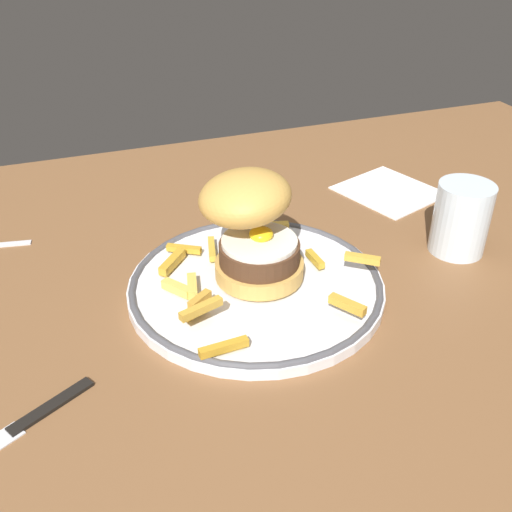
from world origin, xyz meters
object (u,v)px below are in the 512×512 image
Objects in this scene: napkin at (389,191)px; dinner_plate at (256,285)px; knife at (14,429)px; water_glass at (460,223)px; burger at (251,224)px.

dinner_plate is at bearing -147.89° from napkin.
dinner_plate is 1.70× the size of knife.
knife is at bearing -155.07° from dinner_plate.
knife is at bearing -167.14° from water_glass.
napkin is at bearing 29.32° from burger.
knife reaches higher than napkin.
knife is (-25.51, -11.86, -0.58)cm from dinner_plate.
water_glass is 0.53× the size of knife.
knife is 1.30× the size of napkin.
napkin is (26.47, 14.87, -7.29)cm from burger.
knife is (-25.64, -13.68, -7.24)cm from burger.
burger reaches higher than napkin.
water_glass is at bearing 12.86° from knife.
water_glass is 17.18cm from napkin.
water_glass is at bearing -0.23° from dinner_plate.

